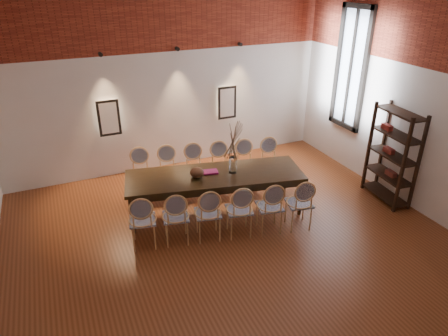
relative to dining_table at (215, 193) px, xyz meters
name	(u,v)px	position (x,y,z in m)	size (l,w,h in m)	color
floor	(240,252)	(-0.11, -1.28, -0.39)	(7.00, 7.00, 0.02)	brown
wall_back	(167,76)	(-0.11, 2.27, 1.62)	(7.00, 0.10, 4.00)	silver
wall_right	(434,101)	(3.44, -1.28, 1.62)	(0.10, 7.00, 4.00)	silver
brick_band_back	(164,12)	(-0.11, 2.20, 2.88)	(7.00, 0.02, 1.50)	maroon
niche_left	(109,118)	(-1.41, 2.17, 0.93)	(0.36, 0.06, 0.66)	#FFEAC6
niche_right	(227,102)	(1.19, 2.17, 0.93)	(0.36, 0.06, 0.66)	#FFEAC6
spot_fixture_left	(100,54)	(-1.41, 2.14, 2.17)	(0.08, 0.08, 0.10)	black
spot_fixture_mid	(177,49)	(0.09, 2.14, 2.17)	(0.08, 0.08, 0.10)	black
spot_fixture_right	(240,44)	(1.49, 2.14, 2.17)	(0.08, 0.08, 0.10)	black
window_glass	(351,69)	(3.35, 0.72, 1.77)	(0.02, 0.78, 2.38)	silver
window_frame	(351,69)	(3.33, 0.72, 1.77)	(0.08, 0.90, 2.50)	black
window_mullion	(351,69)	(3.33, 0.72, 1.77)	(0.06, 0.06, 2.40)	black
dining_table	(215,193)	(0.00, 0.00, 0.00)	(3.09, 0.99, 0.75)	black
chair_near_a	(143,220)	(-1.42, -0.49, 0.09)	(0.44, 0.44, 0.94)	#E4B372
chair_near_b	(176,216)	(-0.92, -0.59, 0.09)	(0.44, 0.44, 0.94)	#E4B372
chair_near_c	(208,213)	(-0.42, -0.70, 0.09)	(0.44, 0.44, 0.94)	#E4B372
chair_near_d	(239,209)	(0.09, -0.81, 0.09)	(0.44, 0.44, 0.94)	#E4B372
chair_near_e	(269,206)	(0.59, -0.92, 0.09)	(0.44, 0.44, 0.94)	#E4B372
chair_near_f	(299,203)	(1.09, -1.03, 0.09)	(0.44, 0.44, 0.94)	#E4B372
chair_far_a	(141,175)	(-1.09, 1.03, 0.09)	(0.44, 0.44, 0.94)	#E4B372
chair_far_b	(168,173)	(-0.59, 0.92, 0.09)	(0.44, 0.44, 0.94)	#E4B372
chair_far_c	(195,170)	(-0.09, 0.81, 0.09)	(0.44, 0.44, 0.94)	#E4B372
chair_far_d	(221,168)	(0.42, 0.70, 0.09)	(0.44, 0.44, 0.94)	#E4B372
chair_far_e	(246,166)	(0.92, 0.59, 0.09)	(0.44, 0.44, 0.94)	#E4B372
chair_far_f	(271,164)	(1.42, 0.49, 0.09)	(0.44, 0.44, 0.94)	#E4B372
vase	(233,165)	(0.32, -0.07, 0.53)	(0.14, 0.14, 0.30)	silver
dried_branches	(233,141)	(0.32, -0.07, 0.98)	(0.50, 0.50, 0.70)	brown
bowl	(197,172)	(-0.32, 0.02, 0.46)	(0.24, 0.24, 0.18)	#58301A
book	(210,172)	(-0.05, 0.08, 0.39)	(0.26, 0.18, 0.03)	#8B1553
shelving_rack	(392,155)	(3.17, -0.89, 0.53)	(0.38, 1.00, 1.80)	black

